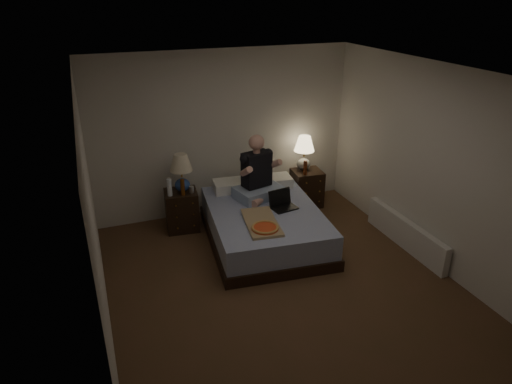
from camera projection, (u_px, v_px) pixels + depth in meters
name	position (u px, v px, depth m)	size (l,w,h in m)	color
floor	(283.00, 285.00, 5.50)	(4.00, 4.50, 0.00)	brown
ceiling	(289.00, 74.00, 4.47)	(4.00, 4.50, 0.00)	white
wall_back	(224.00, 134.00, 6.90)	(4.00, 2.50, 0.00)	silver
wall_front	(423.00, 318.00, 3.07)	(4.00, 2.50, 0.00)	silver
wall_left	(94.00, 221.00, 4.33)	(4.50, 2.50, 0.00)	silver
wall_right	(433.00, 167.00, 5.64)	(4.50, 2.50, 0.00)	silver
bed	(265.00, 225.00, 6.36)	(1.46, 1.95, 0.49)	#5163A3
nightstand_left	(182.00, 210.00, 6.66)	(0.46, 0.41, 0.60)	black
nightstand_right	(307.00, 188.00, 7.40)	(0.46, 0.41, 0.60)	black
lamp_left	(182.00, 173.00, 6.45)	(0.32, 0.32, 0.56)	#274791
lamp_right	(304.00, 153.00, 7.22)	(0.32, 0.32, 0.56)	gray
water_bottle	(169.00, 187.00, 6.37)	(0.07, 0.07, 0.25)	white
soda_can	(192.00, 190.00, 6.48)	(0.07, 0.07, 0.10)	silver
beer_bottle_left	(183.00, 187.00, 6.40)	(0.06, 0.06, 0.23)	#5A2F0C
beer_bottle_right	(305.00, 168.00, 7.10)	(0.06, 0.06, 0.23)	#61260D
person	(259.00, 167.00, 6.44)	(0.66, 0.52, 0.93)	black
laptop	(284.00, 201.00, 6.24)	(0.34, 0.28, 0.24)	black
pizza_box	(265.00, 228.00, 5.69)	(0.40, 0.76, 0.08)	tan
radiator	(405.00, 234.00, 6.23)	(0.10, 1.60, 0.40)	silver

